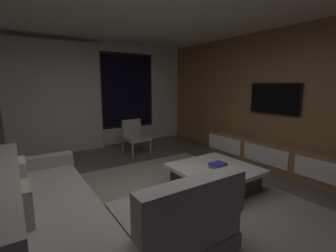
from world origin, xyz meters
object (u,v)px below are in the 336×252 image
coffee_table (215,177)px  mounted_tv (274,99)px  book_stack_on_coffee_table (218,166)px  sectional_couch (81,215)px  media_console (274,156)px  accent_chair_near_window (135,135)px

coffee_table → mounted_tv: mounted_tv is taller
coffee_table → book_stack_on_coffee_table: book_stack_on_coffee_table is taller
coffee_table → sectional_couch: bearing=-176.3°
media_console → mounted_tv: mounted_tv is taller
accent_chair_near_window → media_console: (1.77, -2.53, -0.18)m
media_console → book_stack_on_coffee_table: bearing=-176.5°
book_stack_on_coffee_table → mounted_tv: size_ratio=0.25×
accent_chair_near_window → media_console: bearing=-55.0°
media_console → mounted_tv: 1.13m
book_stack_on_coffee_table → accent_chair_near_window: bearing=93.1°
accent_chair_near_window → sectional_couch: bearing=-125.2°
sectional_couch → coffee_table: sectional_couch is taller
media_console → coffee_table: bearing=-178.7°
book_stack_on_coffee_table → mounted_tv: (1.81, 0.30, 0.95)m
sectional_couch → book_stack_on_coffee_table: sectional_couch is taller
coffee_table → media_console: bearing=1.3°
book_stack_on_coffee_table → accent_chair_near_window: 2.63m
accent_chair_near_window → media_console: size_ratio=0.25×
coffee_table → mounted_tv: bearing=7.4°
mounted_tv → media_console: bearing=-132.4°
mounted_tv → coffee_table: bearing=-172.6°
coffee_table → media_console: (1.63, 0.04, 0.06)m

